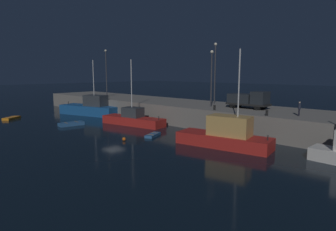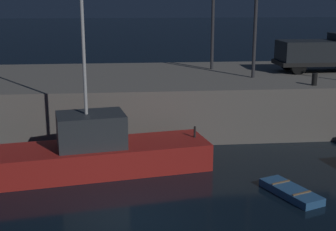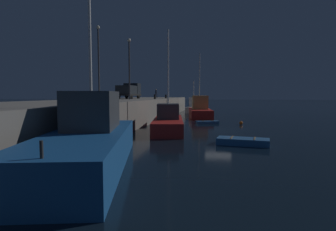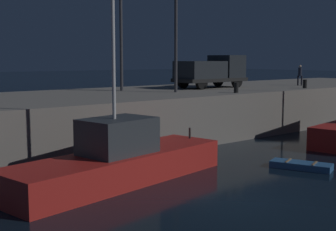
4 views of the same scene
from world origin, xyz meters
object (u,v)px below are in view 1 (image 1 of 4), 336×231
fishing_trawler_red (91,108)px  rowboat_white_mid (153,135)px  bollard_west (267,113)px  dinghy_orange_near (71,124)px  fishing_boat_white (133,119)px  dinghy_red_small (12,118)px  lamp_post_central (211,74)px  dockworker (299,108)px  mooring_buoy_near (124,139)px  utility_truck (249,99)px  lamp_post_east (215,69)px  fishing_boat_blue (225,135)px  lamp_post_west (106,69)px  bollard_central (214,108)px

fishing_trawler_red → rowboat_white_mid: bearing=-12.3°
bollard_west → dinghy_orange_near: bearing=-156.8°
fishing_boat_white → dinghy_red_small: (-18.39, -10.30, -0.68)m
lamp_post_central → fishing_trawler_red: bearing=-165.9°
fishing_boat_white → rowboat_white_mid: size_ratio=3.64×
dinghy_red_small → dockworker: dockworker is taller
mooring_buoy_near → rowboat_white_mid: bearing=80.6°
dinghy_orange_near → utility_truck: size_ratio=0.65×
fishing_boat_white → bollard_west: (18.24, 4.01, 2.24)m
fishing_trawler_red → lamp_post_east: size_ratio=1.34×
bollard_west → dinghy_red_small: bearing=-158.7°
dinghy_orange_near → lamp_post_east: bearing=51.7°
fishing_boat_blue → rowboat_white_mid: size_ratio=3.59×
dinghy_orange_near → fishing_boat_white: bearing=46.4°
lamp_post_central → utility_truck: bearing=20.1°
lamp_post_east → bollard_west: size_ratio=14.95×
dinghy_red_small → lamp_post_west: lamp_post_west is taller
lamp_post_central → dockworker: bearing=-2.6°
bollard_central → mooring_buoy_near: bearing=-111.3°
fishing_boat_white → bollard_central: fishing_boat_white is taller
utility_truck → dockworker: utility_truck is taller
fishing_boat_blue → lamp_post_west: size_ratio=1.08×
lamp_post_west → lamp_post_central: size_ratio=1.19×
fishing_trawler_red → rowboat_white_mid: size_ratio=4.38×
dinghy_orange_near → fishing_boat_blue: bearing=12.0°
fishing_trawler_red → dockworker: (34.13, 4.98, 2.50)m
lamp_post_central → bollard_west: bearing=-16.5°
fishing_boat_blue → utility_truck: bearing=106.0°
dinghy_orange_near → bollard_central: bollard_central is taller
utility_truck → rowboat_white_mid: bearing=-117.2°
fishing_trawler_red → lamp_post_east: bearing=23.8°
rowboat_white_mid → lamp_post_west: (-25.02, 10.95, 7.97)m
fishing_trawler_red → bollard_west: bearing=4.9°
rowboat_white_mid → lamp_post_central: bearing=83.0°
fishing_boat_white → lamp_post_central: 12.85m
fishing_trawler_red → fishing_boat_blue: 29.89m
fishing_boat_white → mooring_buoy_near: (6.88, -7.07, -0.67)m
lamp_post_west → dinghy_orange_near: bearing=-51.1°
fishing_boat_blue → lamp_post_central: (-7.77, 8.43, 6.15)m
bollard_central → lamp_post_east: bearing=124.6°
fishing_trawler_red → lamp_post_west: lamp_post_west is taller
dinghy_orange_near → lamp_post_east: lamp_post_east is taller
lamp_post_central → utility_truck: 6.14m
fishing_boat_white → bollard_central: 12.18m
fishing_boat_blue → bollard_west: fishing_boat_blue is taller
bollard_central → dinghy_red_small: bearing=-154.1°
utility_truck → mooring_buoy_near: bearing=-113.2°
lamp_post_central → dinghy_red_small: bearing=-147.7°
dinghy_orange_near → utility_truck: bearing=37.3°
dinghy_orange_near → mooring_buoy_near: size_ratio=9.16×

